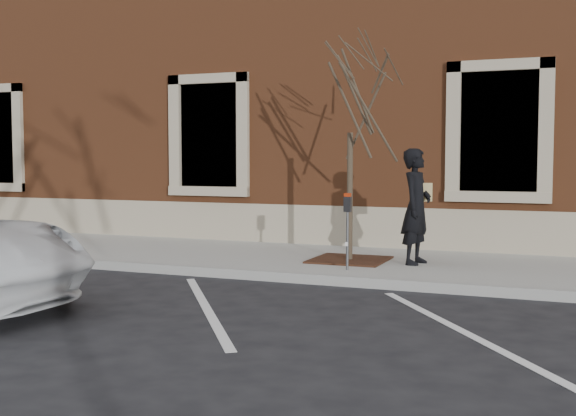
% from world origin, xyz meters
% --- Properties ---
extents(ground, '(120.00, 120.00, 0.00)m').
position_xyz_m(ground, '(0.00, 0.00, 0.00)').
color(ground, '#28282B').
rests_on(ground, ground).
extents(sidewalk_near, '(40.00, 3.50, 0.15)m').
position_xyz_m(sidewalk_near, '(0.00, 1.75, 0.07)').
color(sidewalk_near, '#A3A299').
rests_on(sidewalk_near, ground).
extents(curb_near, '(40.00, 0.12, 0.15)m').
position_xyz_m(curb_near, '(0.00, -0.05, 0.07)').
color(curb_near, '#9E9E99').
rests_on(curb_near, ground).
extents(parking_stripes, '(28.00, 4.40, 0.01)m').
position_xyz_m(parking_stripes, '(0.00, -2.20, 0.00)').
color(parking_stripes, silver).
rests_on(parking_stripes, ground).
extents(building_civic, '(40.00, 8.62, 8.00)m').
position_xyz_m(building_civic, '(0.00, 7.74, 4.00)').
color(building_civic, brown).
rests_on(building_civic, ground).
extents(man, '(0.56, 0.76, 1.92)m').
position_xyz_m(man, '(1.90, 1.59, 1.11)').
color(man, black).
rests_on(man, sidewalk_near).
extents(parking_meter, '(0.11, 0.08, 1.21)m').
position_xyz_m(parking_meter, '(1.03, 0.55, 0.99)').
color(parking_meter, '#595B60').
rests_on(parking_meter, sidewalk_near).
extents(tree_grate, '(1.25, 1.25, 0.03)m').
position_xyz_m(tree_grate, '(0.76, 1.54, 0.17)').
color(tree_grate, '#3E2014').
rests_on(tree_grate, sidewalk_near).
extents(sapling, '(2.39, 2.39, 3.99)m').
position_xyz_m(sapling, '(0.76, 1.54, 2.94)').
color(sapling, '#413827').
rests_on(sapling, sidewalk_near).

